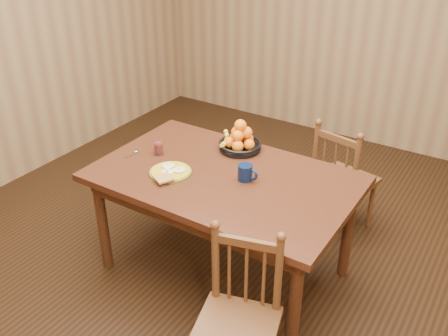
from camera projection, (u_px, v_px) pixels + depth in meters
The scene contains 10 objects.
room at pixel (224, 82), 2.78m from camera, with size 4.52×5.02×2.72m.
dining_table at pixel (224, 187), 3.12m from camera, with size 1.60×1.00×0.75m.
chair_far at pixel (342, 180), 3.66m from camera, with size 0.47×0.45×0.88m.
chair_near at pixel (239, 319), 2.47m from camera, with size 0.48×0.47×0.87m.
breakfast_plate at pixel (170, 172), 3.09m from camera, with size 0.26×0.31×0.04m.
fork at pixel (174, 180), 3.02m from camera, with size 0.05×0.18×0.00m.
spoon at pixel (134, 152), 3.33m from camera, with size 0.05×0.16×0.01m.
coffee_mug at pixel (246, 173), 3.00m from camera, with size 0.13×0.09×0.10m.
juice_glass at pixel (159, 148), 3.30m from camera, with size 0.06×0.06×0.09m.
fruit_bowl at pixel (240, 140), 3.35m from camera, with size 0.32×0.29×0.22m.
Camera 1 is at (1.43, -2.25, 2.29)m, focal length 40.00 mm.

